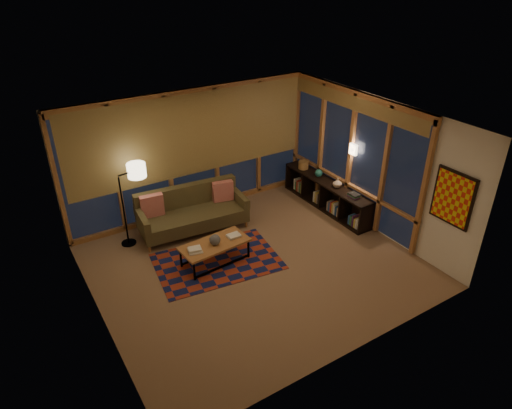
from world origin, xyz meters
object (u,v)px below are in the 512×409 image
coffee_table (215,253)px  bookshelf (326,194)px  floor_lamp (123,208)px  sofa (193,212)px

coffee_table → bookshelf: bookshelf is taller
floor_lamp → bookshelf: size_ratio=0.63×
sofa → floor_lamp: size_ratio=1.33×
coffee_table → sofa: bearing=78.8°
sofa → floor_lamp: floor_lamp is taller
floor_lamp → sofa: bearing=-20.2°
sofa → floor_lamp: (-1.29, 0.24, 0.36)m
coffee_table → floor_lamp: bearing=123.7°
sofa → coffee_table: size_ratio=1.71×
coffee_table → bookshelf: (3.06, 0.55, 0.11)m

